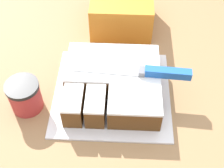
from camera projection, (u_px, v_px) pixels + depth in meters
cake_board at (112, 93)px, 0.84m from camera, size 0.31×0.30×0.01m
cake at (113, 83)px, 0.81m from camera, size 0.24×0.23×0.07m
knife at (155, 72)px, 0.78m from camera, size 0.31×0.04×0.02m
coffee_cup at (25, 94)px, 0.78m from camera, size 0.08×0.08×0.09m
storage_box at (122, 10)px, 0.99m from camera, size 0.19×0.19×0.11m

